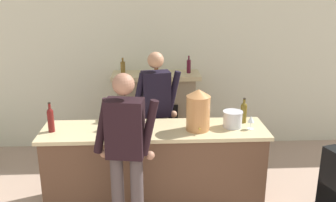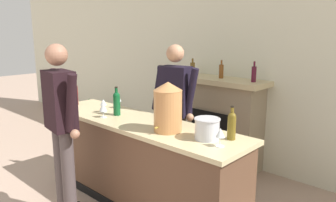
{
  "view_description": "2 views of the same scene",
  "coord_description": "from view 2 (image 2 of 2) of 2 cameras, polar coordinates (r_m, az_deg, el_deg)",
  "views": [
    {
      "loc": [
        0.01,
        -1.31,
        2.6
      ],
      "look_at": [
        0.24,
        3.21,
        1.18
      ],
      "focal_mm": 40.0,
      "sensor_mm": 36.0,
      "label": 1
    },
    {
      "loc": [
        2.64,
        0.49,
        1.94
      ],
      "look_at": [
        0.27,
        3.05,
        1.18
      ],
      "focal_mm": 35.0,
      "sensor_mm": 36.0,
      "label": 2
    }
  ],
  "objects": [
    {
      "name": "person_customer",
      "position": [
        3.4,
        -17.99,
        -4.18
      ],
      "size": [
        0.65,
        0.35,
        1.82
      ],
      "color": "#453A3A",
      "rests_on": "ground_plane"
    },
    {
      "name": "wine_glass_near_bucket",
      "position": [
        4.18,
        -8.67,
        0.38
      ],
      "size": [
        0.08,
        0.08,
        0.16
      ],
      "color": "silver",
      "rests_on": "bar_counter"
    },
    {
      "name": "wine_glass_front_right",
      "position": [
        2.8,
        9.12,
        -5.6
      ],
      "size": [
        0.08,
        0.08,
        0.16
      ],
      "color": "silver",
      "rests_on": "bar_counter"
    },
    {
      "name": "copper_dispenser",
      "position": [
        3.15,
        -0.03,
        -1.01
      ],
      "size": [
        0.28,
        0.32,
        0.49
      ],
      "color": "#BE7F49",
      "rests_on": "bar_counter"
    },
    {
      "name": "person_bartender",
      "position": [
        3.96,
        1.18,
        -1.65
      ],
      "size": [
        0.65,
        0.35,
        1.78
      ],
      "color": "#423934",
      "rests_on": "ground_plane"
    },
    {
      "name": "bar_counter",
      "position": [
        3.75,
        -5.22,
        -10.55
      ],
      "size": [
        2.64,
        0.68,
        0.97
      ],
      "color": "brown",
      "rests_on": "ground_plane"
    },
    {
      "name": "wall_back_panel",
      "position": [
        4.9,
        9.95,
        5.47
      ],
      "size": [
        12.0,
        0.07,
        2.75
      ],
      "color": "beige",
      "rests_on": "ground_plane"
    },
    {
      "name": "wine_bottle_cabernet_heavy",
      "position": [
        2.99,
        11.03,
        -4.05
      ],
      "size": [
        0.08,
        0.08,
        0.31
      ],
      "color": "brown",
      "rests_on": "bar_counter"
    },
    {
      "name": "wine_bottle_rose_blush",
      "position": [
        4.47,
        -15.87,
        1.32
      ],
      "size": [
        0.07,
        0.07,
        0.35
      ],
      "color": "#5F1513",
      "rests_on": "bar_counter"
    },
    {
      "name": "potted_plant_corner",
      "position": [
        6.4,
        -14.24,
        -2.77
      ],
      "size": [
        0.49,
        0.48,
        0.7
      ],
      "color": "#4B453D",
      "rests_on": "ground_plane"
    },
    {
      "name": "wine_glass_back_row",
      "position": [
        3.99,
        -11.2,
        -0.28
      ],
      "size": [
        0.08,
        0.08,
        0.16
      ],
      "color": "silver",
      "rests_on": "bar_counter"
    },
    {
      "name": "ice_bucket_steel",
      "position": [
        2.98,
        6.82,
        -4.82
      ],
      "size": [
        0.24,
        0.24,
        0.2
      ],
      "color": "silver",
      "rests_on": "bar_counter"
    },
    {
      "name": "wine_bottle_chardonnay_pale",
      "position": [
        3.82,
        -8.94,
        -0.25
      ],
      "size": [
        0.08,
        0.08,
        0.33
      ],
      "color": "#0F5026",
      "rests_on": "bar_counter"
    },
    {
      "name": "fireplace_stone",
      "position": [
        4.77,
        8.99,
        -3.55
      ],
      "size": [
        1.35,
        0.52,
        1.55
      ],
      "color": "gray",
      "rests_on": "ground_plane"
    },
    {
      "name": "wine_glass_by_dispenser",
      "position": [
        3.75,
        -11.24,
        -1.11
      ],
      "size": [
        0.09,
        0.09,
        0.17
      ],
      "color": "silver",
      "rests_on": "bar_counter"
    }
  ]
}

